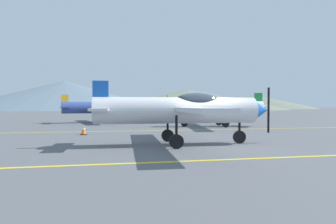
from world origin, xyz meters
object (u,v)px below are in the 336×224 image
object	(u,v)px
airplane_near	(183,109)
airplane_far	(102,107)
traffic_cone_front	(84,130)
airplane_mid	(216,108)

from	to	relation	value
airplane_near	airplane_far	world-z (taller)	same
airplane_far	traffic_cone_front	world-z (taller)	airplane_far
airplane_far	traffic_cone_front	xyz separation A→B (m)	(-0.50, -12.17, -1.25)
traffic_cone_front	airplane_near	bearing A→B (deg)	-47.25
airplane_mid	traffic_cone_front	size ratio (longest dim) A/B	15.52
airplane_near	airplane_far	distance (m)	17.78
airplane_near	airplane_mid	distance (m)	11.16
airplane_mid	airplane_far	world-z (taller)	same
airplane_far	traffic_cone_front	distance (m)	12.24
airplane_near	airplane_mid	bearing A→B (deg)	62.34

